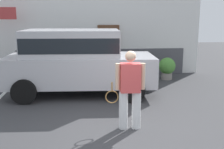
{
  "coord_description": "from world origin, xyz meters",
  "views": [
    {
      "loc": [
        -0.79,
        -5.51,
        2.47
      ],
      "look_at": [
        -0.09,
        1.2,
        1.05
      ],
      "focal_mm": 44.8,
      "sensor_mm": 36.0,
      "label": 1
    }
  ],
  "objects_px": {
    "potted_plant_by_porch": "(167,67)",
    "flag_pole": "(2,29)",
    "parked_suv": "(77,59)",
    "tennis_player_man": "(130,89)"
  },
  "relations": [
    {
      "from": "parked_suv",
      "to": "potted_plant_by_porch",
      "type": "relative_size",
      "value": 5.44
    },
    {
      "from": "tennis_player_man",
      "to": "flag_pole",
      "type": "height_order",
      "value": "flag_pole"
    },
    {
      "from": "parked_suv",
      "to": "tennis_player_man",
      "type": "bearing_deg",
      "value": -64.56
    },
    {
      "from": "potted_plant_by_porch",
      "to": "flag_pole",
      "type": "bearing_deg",
      "value": 175.1
    },
    {
      "from": "parked_suv",
      "to": "potted_plant_by_porch",
      "type": "xyz_separation_m",
      "value": [
        3.48,
        1.79,
        -0.67
      ]
    },
    {
      "from": "potted_plant_by_porch",
      "to": "flag_pole",
      "type": "relative_size",
      "value": 0.3
    },
    {
      "from": "parked_suv",
      "to": "tennis_player_man",
      "type": "xyz_separation_m",
      "value": [
        1.2,
        -2.93,
        -0.24
      ]
    },
    {
      "from": "tennis_player_man",
      "to": "potted_plant_by_porch",
      "type": "xyz_separation_m",
      "value": [
        2.28,
        4.72,
        -0.42
      ]
    },
    {
      "from": "parked_suv",
      "to": "flag_pole",
      "type": "distance_m",
      "value": 3.78
    },
    {
      "from": "potted_plant_by_porch",
      "to": "flag_pole",
      "type": "height_order",
      "value": "flag_pole"
    }
  ]
}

